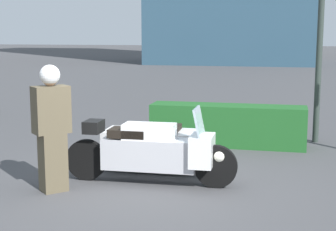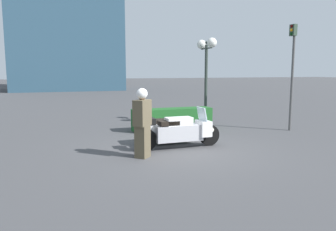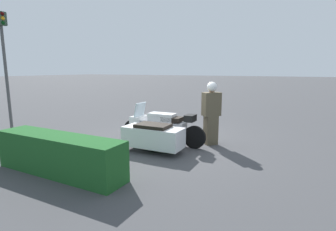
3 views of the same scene
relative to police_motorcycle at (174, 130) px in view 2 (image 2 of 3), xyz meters
name	(u,v)px [view 2 (image 2 of 3)]	position (x,y,z in m)	size (l,w,h in m)	color
ground_plane	(179,151)	(-0.12, -0.70, -0.45)	(160.00, 160.00, 0.00)	#424244
police_motorcycle	(174,130)	(0.00, 0.00, 0.00)	(2.55, 1.33, 1.14)	black
officer_rider	(142,121)	(-1.23, -1.05, 0.47)	(0.54, 0.54, 1.75)	brown
hedge_bush_curbside	(172,119)	(0.79, 2.41, -0.06)	(2.98, 0.65, 0.79)	#1E5623
twin_lamp_post	(206,56)	(2.48, 3.13, 2.31)	(0.38, 1.32, 3.43)	#2D3833
traffic_light_near	(292,63)	(4.80, 0.87, 2.01)	(0.23, 0.26, 3.80)	#4C4C4C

